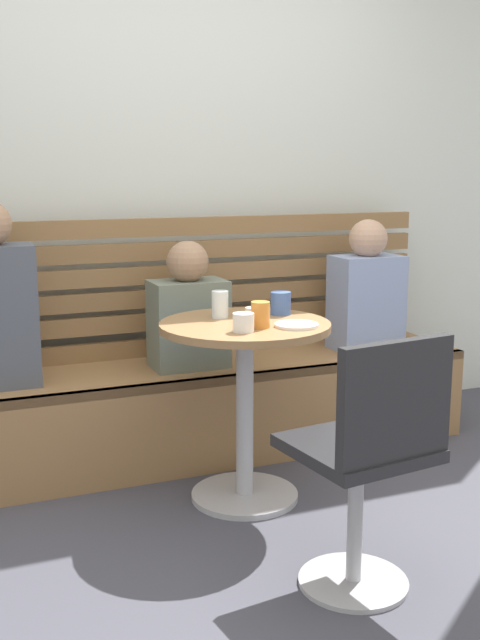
% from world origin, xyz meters
% --- Properties ---
extents(ground, '(8.00, 8.00, 0.00)m').
position_xyz_m(ground, '(0.00, 0.00, 0.00)').
color(ground, '#42424C').
extents(back_wall, '(5.20, 0.10, 2.90)m').
position_xyz_m(back_wall, '(0.00, 1.64, 1.45)').
color(back_wall, silver).
rests_on(back_wall, ground).
extents(booth_bench, '(2.70, 0.52, 0.44)m').
position_xyz_m(booth_bench, '(0.00, 1.20, 0.22)').
color(booth_bench, olive).
rests_on(booth_bench, ground).
extents(booth_backrest, '(2.65, 0.04, 0.67)m').
position_xyz_m(booth_backrest, '(0.00, 1.44, 0.78)').
color(booth_backrest, olive).
rests_on(booth_backrest, booth_bench).
extents(cafe_table, '(0.68, 0.68, 0.74)m').
position_xyz_m(cafe_table, '(0.04, 0.65, 0.52)').
color(cafe_table, '#ADADB2').
rests_on(cafe_table, ground).
extents(white_chair, '(0.45, 0.45, 0.85)m').
position_xyz_m(white_chair, '(0.11, -0.16, 0.46)').
color(white_chair, '#ADADB2').
rests_on(white_chair, ground).
extents(person_child_left, '(0.34, 0.22, 0.58)m').
position_xyz_m(person_child_left, '(-0.02, 1.17, 0.69)').
color(person_child_left, slate).
rests_on(person_child_left, booth_bench).
extents(person_child_middle, '(0.34, 0.22, 0.65)m').
position_xyz_m(person_child_middle, '(0.92, 1.18, 0.73)').
color(person_child_middle, '#8C9EC6').
rests_on(person_child_middle, booth_bench).
extents(cup_espresso_small, '(0.06, 0.06, 0.05)m').
position_xyz_m(cup_espresso_small, '(0.07, 0.67, 0.77)').
color(cup_espresso_small, silver).
rests_on(cup_espresso_small, cafe_table).
extents(cup_water_clear, '(0.07, 0.07, 0.11)m').
position_xyz_m(cup_water_clear, '(-0.02, 0.78, 0.80)').
color(cup_water_clear, white).
rests_on(cup_water_clear, cafe_table).
extents(cup_tumbler_orange, '(0.07, 0.07, 0.10)m').
position_xyz_m(cup_tumbler_orange, '(0.05, 0.54, 0.79)').
color(cup_tumbler_orange, orange).
rests_on(cup_tumbler_orange, cafe_table).
extents(cup_ceramic_white, '(0.08, 0.08, 0.07)m').
position_xyz_m(cup_ceramic_white, '(-0.04, 0.50, 0.78)').
color(cup_ceramic_white, white).
rests_on(cup_ceramic_white, cafe_table).
extents(cup_mug_blue, '(0.08, 0.08, 0.09)m').
position_xyz_m(cup_mug_blue, '(0.24, 0.75, 0.79)').
color(cup_mug_blue, '#3D5B9E').
rests_on(cup_mug_blue, cafe_table).
extents(plate_small, '(0.17, 0.17, 0.01)m').
position_xyz_m(plate_small, '(0.19, 0.50, 0.75)').
color(plate_small, white).
rests_on(plate_small, cafe_table).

